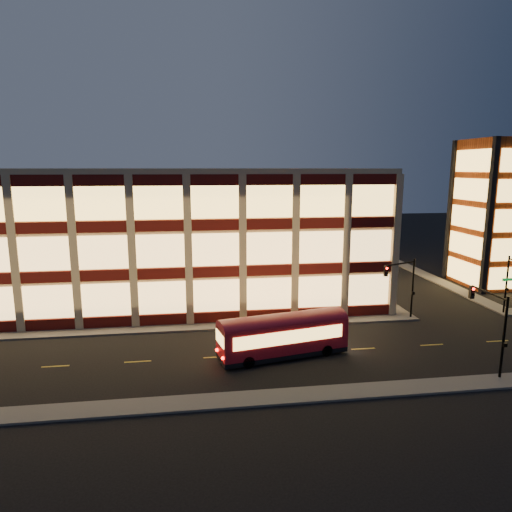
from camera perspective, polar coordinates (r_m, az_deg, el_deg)
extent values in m
plane|color=black|center=(42.26, -10.94, -9.40)|extent=(200.00, 200.00, 0.00)
cube|color=#514F4C|center=(43.44, -14.88, -8.90)|extent=(54.00, 2.00, 0.15)
cube|color=#514F4C|center=(61.94, 11.65, -2.79)|extent=(2.00, 30.00, 0.15)
cube|color=#514F4C|center=(66.42, 20.63, -2.35)|extent=(2.00, 30.00, 0.15)
cube|color=#514F4C|center=(30.38, -12.16, -17.79)|extent=(100.00, 2.00, 0.15)
cube|color=tan|center=(57.35, -13.38, 3.09)|extent=(50.00, 30.00, 14.00)
cube|color=tan|center=(56.85, -13.71, 10.35)|extent=(50.40, 30.40, 0.50)
cube|color=#470C0A|center=(44.08, -14.78, -7.81)|extent=(50.10, 0.25, 1.00)
cube|color=#FDC06A|center=(43.48, -14.92, -5.18)|extent=(49.00, 0.20, 3.00)
cube|color=#470C0A|center=(61.52, 10.89, -2.30)|extent=(0.25, 30.10, 1.00)
cube|color=#FDC06A|center=(61.08, 10.95, -0.39)|extent=(0.20, 29.00, 3.00)
cube|color=#470C0A|center=(42.89, -15.07, -2.23)|extent=(50.10, 0.25, 1.00)
cube|color=#FDC06A|center=(42.50, -15.21, 0.53)|extent=(49.00, 0.20, 3.00)
cube|color=#470C0A|center=(60.68, 11.04, 1.74)|extent=(0.25, 30.10, 1.00)
cube|color=#FDC06A|center=(60.38, 11.10, 3.71)|extent=(0.20, 29.00, 3.00)
cube|color=#470C0A|center=(42.14, -15.37, 3.60)|extent=(50.10, 0.25, 1.00)
cube|color=#FDC06A|center=(41.95, -15.51, 6.45)|extent=(49.00, 0.20, 3.00)
cube|color=#470C0A|center=(60.15, 11.20, 5.88)|extent=(0.25, 30.10, 1.00)
cube|color=#FDC06A|center=(60.00, 11.25, 7.88)|extent=(0.20, 29.00, 3.00)
cube|color=#8C3814|center=(64.08, 28.04, 4.71)|extent=(8.00, 8.00, 18.00)
cube|color=black|center=(58.52, 27.14, 4.31)|extent=(0.60, 0.60, 18.00)
cube|color=black|center=(65.19, 23.13, 5.20)|extent=(0.60, 0.60, 18.00)
cube|color=black|center=(69.65, 28.80, 5.04)|extent=(0.60, 0.60, 18.00)
cube|color=#FBC157|center=(62.83, 24.44, -1.75)|extent=(0.16, 6.60, 2.60)
cube|color=#FBC157|center=(62.23, 24.68, 1.31)|extent=(0.16, 6.60, 2.60)
cube|color=#FBC157|center=(61.81, 24.93, 4.41)|extent=(0.16, 6.60, 2.60)
cube|color=#FBC157|center=(61.58, 25.19, 7.55)|extent=(0.16, 6.60, 2.60)
cube|color=#FBC157|center=(61.53, 25.45, 10.71)|extent=(0.16, 6.60, 2.60)
cylinder|color=black|center=(47.02, 18.97, -3.88)|extent=(0.18, 0.18, 6.00)
cylinder|color=black|center=(44.99, 17.62, -0.92)|extent=(3.56, 1.63, 0.14)
cube|color=black|center=(43.70, 15.93, -1.83)|extent=(0.32, 0.32, 0.95)
sphere|color=#FF0C05|center=(43.48, 16.05, -1.50)|extent=(0.20, 0.20, 0.20)
cube|color=black|center=(46.94, 19.05, -4.41)|extent=(0.25, 0.18, 0.28)
cylinder|color=black|center=(52.27, 28.81, -3.20)|extent=(0.18, 0.18, 6.00)
cube|color=black|center=(52.21, 28.90, -3.68)|extent=(0.25, 0.18, 0.28)
cube|color=#0C7226|center=(52.03, 28.97, -2.60)|extent=(1.20, 0.06, 0.28)
cylinder|color=black|center=(36.23, 28.55, -9.04)|extent=(0.18, 0.18, 6.00)
cylinder|color=black|center=(37.01, 27.11, -4.13)|extent=(0.14, 4.00, 0.14)
cube|color=black|center=(38.72, 25.36, -4.11)|extent=(0.32, 0.32, 0.95)
sphere|color=#FF0C05|center=(38.51, 25.55, -3.75)|extent=(0.20, 0.20, 0.20)
cube|color=black|center=(36.21, 28.68, -9.73)|extent=(0.25, 0.18, 0.28)
cube|color=#9D0816|center=(36.15, 3.40, -9.86)|extent=(10.45, 4.56, 2.33)
cube|color=black|center=(36.65, 3.37, -11.86)|extent=(10.45, 4.56, 0.36)
cylinder|color=black|center=(34.58, -0.96, -13.11)|extent=(0.96, 0.48, 0.91)
cylinder|color=black|center=(36.53, -2.12, -11.76)|extent=(0.96, 0.48, 0.91)
cylinder|color=black|center=(37.02, 8.79, -11.57)|extent=(0.96, 0.48, 0.91)
cylinder|color=black|center=(38.84, 7.19, -10.42)|extent=(0.96, 0.48, 0.91)
cube|color=#FBC157|center=(34.93, 4.25, -10.10)|extent=(8.75, 1.89, 1.01)
cube|color=#FBC157|center=(37.16, 2.60, -8.76)|extent=(8.75, 1.89, 1.01)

